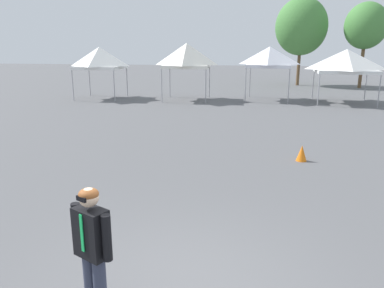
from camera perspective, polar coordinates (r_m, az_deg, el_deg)
ground_plane at (r=5.68m, az=-1.39°, el=-21.26°), size 140.00×140.00×0.00m
canopy_tent_center at (r=26.00m, az=-13.98°, el=12.67°), size 3.06×3.06×3.39m
canopy_tent_behind_right at (r=24.53m, az=-0.82°, el=13.39°), size 3.06×3.06×3.63m
canopy_tent_behind_left at (r=24.92m, az=11.80°, el=12.92°), size 2.96×2.96×3.41m
canopy_tent_behind_center at (r=24.91m, az=22.56°, el=11.67°), size 3.55×3.55×3.26m
person_foreground at (r=4.72m, az=-15.02°, el=-15.01°), size 0.60×0.40×1.78m
tree_behind_tents_right at (r=35.80m, az=16.42°, el=16.89°), size 4.53×4.53×7.65m
tree_behind_tents_left at (r=35.17m, az=25.13°, el=16.07°), size 3.43×3.43×6.99m
traffic_cone_lot_center at (r=11.70m, az=16.48°, el=-1.36°), size 0.32×0.32×0.48m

